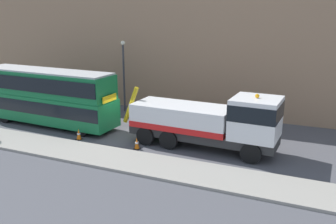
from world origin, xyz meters
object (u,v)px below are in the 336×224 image
Objects in this scene: traffic_cone_near_bus at (79,135)px; double_decker_bus at (47,95)px; traffic_cone_midway at (137,144)px; recovery_tow_truck at (210,121)px; street_lamp at (124,70)px.

double_decker_bus is at bearing 155.53° from traffic_cone_near_bus.
recovery_tow_truck is at bearing 24.76° from traffic_cone_midway.
double_decker_bus reaches higher than traffic_cone_midway.
recovery_tow_truck reaches higher than traffic_cone_near_bus.
traffic_cone_midway is 9.59m from street_lamp.
recovery_tow_truck is 1.75× the size of street_lamp.
street_lamp is at bearing 62.51° from double_decker_bus.
street_lamp is (-9.13, 5.62, 1.71)m from recovery_tow_truck.
traffic_cone_near_bus is 4.27m from traffic_cone_midway.
double_decker_bus is 15.45× the size of traffic_cone_near_bus.
traffic_cone_midway is at bearing 0.15° from traffic_cone_near_bus.
traffic_cone_near_bus is (-8.25, -1.85, -1.42)m from recovery_tow_truck.
recovery_tow_truck is 12.36m from double_decker_bus.
recovery_tow_truck reaches higher than traffic_cone_midway.
recovery_tow_truck is 0.92× the size of double_decker_bus.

